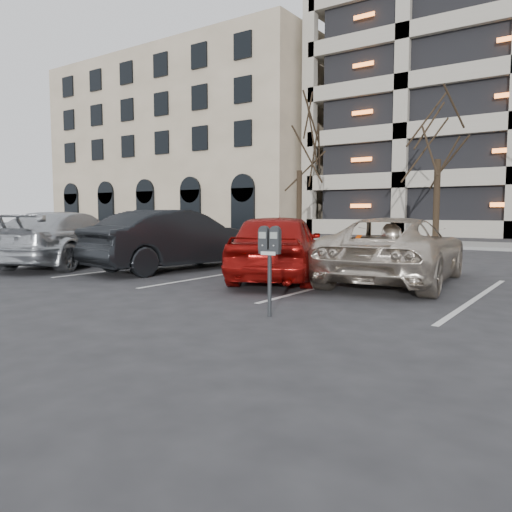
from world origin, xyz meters
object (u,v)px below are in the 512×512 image
tree_a (300,127)px  parking_meter (270,249)px  suv_silver (396,250)px  car_silver (69,239)px  tree_b (440,106)px  car_dark (175,240)px  car_red (278,246)px

tree_a → parking_meter: 19.99m
suv_silver → car_silver: size_ratio=1.00×
tree_b → car_dark: size_ratio=1.82×
tree_b → car_dark: tree_b is taller
tree_b → parking_meter: bearing=-82.3°
car_dark → car_silver: 3.30m
parking_meter → car_dark: size_ratio=0.27×
car_silver → tree_a: bearing=-108.2°
tree_b → car_silver: (-5.98, -14.47, -5.36)m
parking_meter → car_silver: car_silver is taller
tree_a → car_silver: bearing=-86.0°
tree_b → car_silver: bearing=-112.5°
car_red → car_dark: car_dark is taller
parking_meter → suv_silver: (0.27, 4.41, -0.28)m
tree_a → suv_silver: tree_a is taller
suv_silver → car_dark: size_ratio=1.10×
tree_a → car_dark: (4.19, -13.58, -5.08)m
tree_a → parking_meter: size_ratio=6.47×
car_red → suv_silver: bearing=-178.5°
tree_b → parking_meter: 17.92m
tree_a → tree_b: size_ratio=0.96×
tree_b → car_silver: 16.54m
tree_b → parking_meter: size_ratio=6.75×
suv_silver → car_silver: car_silver is taller
tree_b → car_red: bearing=-88.5°
tree_b → car_dark: 14.86m
tree_a → suv_silver: size_ratio=1.58×
suv_silver → car_silver: bearing=5.9°
parking_meter → car_dark: car_dark is taller
tree_b → suv_silver: (2.58, -12.59, -5.42)m
car_red → parking_meter: bearing=95.9°
car_dark → suv_silver: bearing=-160.2°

